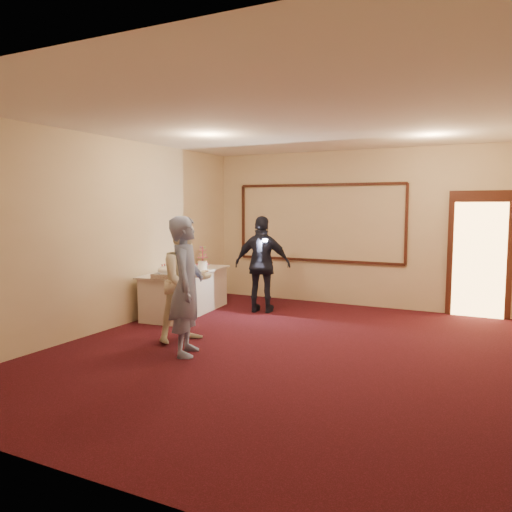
% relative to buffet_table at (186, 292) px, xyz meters
% --- Properties ---
extents(floor, '(7.00, 7.00, 0.00)m').
position_rel_buffet_table_xyz_m(floor, '(2.59, -1.43, -0.39)').
color(floor, black).
rests_on(floor, ground).
extents(room_walls, '(6.04, 7.04, 3.02)m').
position_rel_buffet_table_xyz_m(room_walls, '(2.59, -1.43, 1.64)').
color(room_walls, beige).
rests_on(room_walls, floor).
extents(wall_molding, '(3.45, 0.04, 1.55)m').
position_rel_buffet_table_xyz_m(wall_molding, '(1.79, 2.04, 1.21)').
color(wall_molding, black).
rests_on(wall_molding, room_walls).
extents(doorway, '(1.05, 0.07, 2.20)m').
position_rel_buffet_table_xyz_m(doorway, '(4.74, 2.02, 0.69)').
color(doorway, black).
rests_on(doorway, floor).
extents(buffet_table, '(1.03, 2.18, 0.77)m').
position_rel_buffet_table_xyz_m(buffet_table, '(0.00, 0.00, 0.00)').
color(buffet_table, white).
rests_on(buffet_table, floor).
extents(pavlova_tray, '(0.51, 0.59, 0.20)m').
position_rel_buffet_table_xyz_m(pavlova_tray, '(0.19, -0.80, 0.47)').
color(pavlova_tray, silver).
rests_on(pavlova_tray, buffet_table).
extents(cupcake_stand, '(0.27, 0.27, 0.40)m').
position_rel_buffet_table_xyz_m(cupcake_stand, '(-0.24, 0.93, 0.52)').
color(cupcake_stand, '#EA5D97').
rests_on(cupcake_stand, buffet_table).
extents(plate_stack_a, '(0.20, 0.20, 0.17)m').
position_rel_buffet_table_xyz_m(plate_stack_a, '(-0.03, 0.14, 0.47)').
color(plate_stack_a, white).
rests_on(plate_stack_a, buffet_table).
extents(plate_stack_b, '(0.18, 0.18, 0.15)m').
position_rel_buffet_table_xyz_m(plate_stack_b, '(0.17, 0.29, 0.46)').
color(plate_stack_b, white).
rests_on(plate_stack_b, buffet_table).
extents(tart, '(0.25, 0.25, 0.05)m').
position_rel_buffet_table_xyz_m(tart, '(0.17, -0.35, 0.41)').
color(tart, white).
rests_on(tart, buffet_table).
extents(man, '(0.66, 0.78, 1.81)m').
position_rel_buffet_table_xyz_m(man, '(1.45, -2.10, 0.52)').
color(man, '#798DC9').
rests_on(man, floor).
extents(woman, '(0.92, 1.02, 1.71)m').
position_rel_buffet_table_xyz_m(woman, '(1.08, -1.57, 0.47)').
color(woman, white).
rests_on(woman, floor).
extents(guest, '(1.09, 0.62, 1.75)m').
position_rel_buffet_table_xyz_m(guest, '(1.20, 0.69, 0.49)').
color(guest, black).
rests_on(guest, floor).
extents(camera_flash, '(0.08, 0.06, 0.05)m').
position_rel_buffet_table_xyz_m(camera_flash, '(1.31, 0.56, 0.94)').
color(camera_flash, white).
rests_on(camera_flash, guest).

